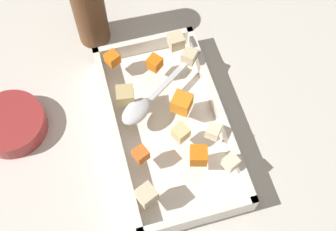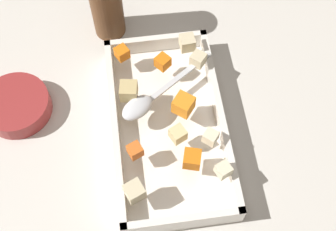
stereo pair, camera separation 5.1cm
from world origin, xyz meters
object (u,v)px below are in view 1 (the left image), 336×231
at_px(pepper_mill, 87,2).
at_px(small_prep_bowl, 11,124).
at_px(serving_spoon, 141,106).
at_px(baking_dish, 168,127).

distance_m(pepper_mill, small_prep_bowl, 0.27).
distance_m(serving_spoon, small_prep_bowl, 0.25).
height_order(baking_dish, small_prep_bowl, baking_dish).
height_order(baking_dish, serving_spoon, serving_spoon).
height_order(serving_spoon, pepper_mill, pepper_mill).
bearing_deg(serving_spoon, pepper_mill, 67.28).
relative_size(serving_spoon, small_prep_bowl, 1.47).
distance_m(baking_dish, serving_spoon, 0.07).
height_order(baking_dish, pepper_mill, pepper_mill).
distance_m(serving_spoon, pepper_mill, 0.24).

